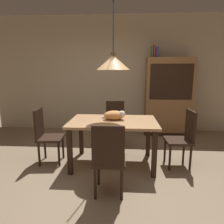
{
  "coord_description": "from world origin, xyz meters",
  "views": [
    {
      "loc": [
        0.24,
        -2.57,
        1.52
      ],
      "look_at": [
        0.02,
        0.75,
        0.85
      ],
      "focal_mm": 31.96,
      "sensor_mm": 36.0,
      "label": 1
    }
  ],
  "objects": [
    {
      "name": "chair_far_back",
      "position": [
        0.04,
        1.43,
        0.51
      ],
      "size": [
        0.44,
        0.44,
        0.93
      ],
      "color": "black",
      "rests_on": "ground"
    },
    {
      "name": "pendant_lamp",
      "position": [
        0.05,
        0.55,
        1.66
      ],
      "size": [
        0.52,
        0.52,
        1.3
      ],
      "color": "#E0A86B"
    },
    {
      "name": "chair_near_front",
      "position": [
        0.05,
        -0.33,
        0.51
      ],
      "size": [
        0.4,
        0.4,
        0.93
      ],
      "color": "black",
      "rests_on": "ground"
    },
    {
      "name": "cat_sleeping",
      "position": [
        0.08,
        0.61,
        0.83
      ],
      "size": [
        0.4,
        0.27,
        0.16
      ],
      "color": "#E59951",
      "rests_on": "dining_table"
    },
    {
      "name": "book_green_slim",
      "position": [
        0.85,
        2.32,
        1.98
      ],
      "size": [
        0.03,
        0.2,
        0.26
      ],
      "primitive_type": "cube",
      "color": "#427A4C",
      "rests_on": "hutch_bookcase"
    },
    {
      "name": "hutch_bookcase",
      "position": [
        1.29,
        2.32,
        0.89
      ],
      "size": [
        1.12,
        0.45,
        1.85
      ],
      "color": "olive",
      "rests_on": "ground"
    },
    {
      "name": "dining_table",
      "position": [
        0.05,
        0.55,
        0.65
      ],
      "size": [
        1.4,
        0.9,
        0.75
      ],
      "color": "tan",
      "rests_on": "ground"
    },
    {
      "name": "back_wall",
      "position": [
        0.0,
        2.65,
        1.45
      ],
      "size": [
        6.4,
        0.1,
        2.9
      ],
      "primitive_type": "cube",
      "color": "beige",
      "rests_on": "ground"
    },
    {
      "name": "ground",
      "position": [
        0.0,
        0.0,
        0.0
      ],
      "size": [
        10.0,
        10.0,
        0.0
      ],
      "primitive_type": "plane",
      "color": "#847056"
    },
    {
      "name": "chair_left_side",
      "position": [
        -1.08,
        0.54,
        0.51
      ],
      "size": [
        0.44,
        0.44,
        0.93
      ],
      "color": "black",
      "rests_on": "ground"
    },
    {
      "name": "book_red_tall",
      "position": [
        0.9,
        2.32,
        1.99
      ],
      "size": [
        0.04,
        0.22,
        0.28
      ],
      "primitive_type": "cube",
      "color": "#B73833",
      "rests_on": "hutch_bookcase"
    },
    {
      "name": "chair_right_side",
      "position": [
        1.18,
        0.55,
        0.51
      ],
      "size": [
        0.42,
        0.42,
        0.93
      ],
      "color": "black",
      "rests_on": "ground"
    },
    {
      "name": "book_blue_wide",
      "position": [
        0.97,
        2.32,
        1.97
      ],
      "size": [
        0.06,
        0.24,
        0.24
      ],
      "primitive_type": "cube",
      "color": "#384C93",
      "rests_on": "hutch_bookcase"
    }
  ]
}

